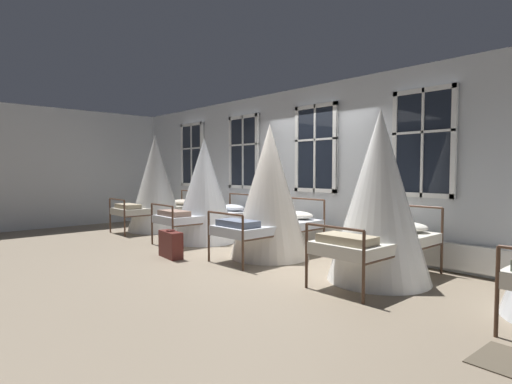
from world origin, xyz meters
TOP-DOWN VIEW (x-y plane):
  - ground at (0.00, 0.00)m, footprint 23.00×23.00m
  - back_wall_with_windows at (0.00, 1.34)m, footprint 12.50×0.10m
  - end_wall_left at (-6.25, -1.65)m, footprint 0.10×6.89m
  - window_bank at (-0.00, 1.22)m, footprint 9.07×0.10m
  - cot_first at (-4.05, 0.18)m, footprint 1.33×1.98m
  - cot_second at (-2.00, 0.16)m, footprint 1.33×1.99m
  - cot_third at (-0.04, 0.09)m, footprint 1.33×1.98m
  - cot_fourth at (1.99, 0.11)m, footprint 1.33×1.98m
  - suitcase_dark at (-1.11, -1.17)m, footprint 0.58×0.27m

SIDE VIEW (x-z plane):
  - ground at x=0.00m, z-range 0.00..0.00m
  - suitcase_dark at x=-1.11m, z-range -0.01..0.46m
  - window_bank at x=0.00m, z-range -0.32..2.28m
  - cot_second at x=-2.00m, z-range -0.04..2.07m
  - cot_third at x=-0.04m, z-range -0.04..2.18m
  - cot_fourth at x=1.99m, z-range -0.04..2.21m
  - cot_first at x=-4.05m, z-range -0.04..2.26m
  - back_wall_with_windows at x=0.00m, z-range 0.00..3.03m
  - end_wall_left at x=-6.25m, z-range 0.00..3.03m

